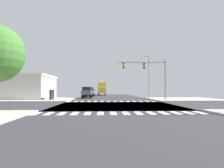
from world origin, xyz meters
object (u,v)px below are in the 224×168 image
(traffic_signal_mast, at_px, (147,70))
(sedan_leading_3, at_px, (92,92))
(bank_building, at_px, (18,87))
(box_truck_middle_1, at_px, (102,87))
(street_lamp, at_px, (148,73))
(pickup_farside_1, at_px, (89,92))
(suv_trailing_1, at_px, (87,91))

(traffic_signal_mast, xyz_separation_m, sedan_leading_3, (-10.27, 26.15, -3.74))
(bank_building, bearing_deg, box_truck_middle_1, 55.59)
(street_lamp, height_order, pickup_farside_1, street_lamp)
(traffic_signal_mast, bearing_deg, bank_building, 162.71)
(street_lamp, xyz_separation_m, suv_trailing_1, (-12.42, 1.93, -3.69))
(street_lamp, distance_m, sedan_leading_3, 21.83)
(pickup_farside_1, distance_m, sedan_leading_3, 8.65)
(bank_building, bearing_deg, suv_trailing_1, 15.45)
(bank_building, bearing_deg, sedan_leading_3, 56.63)
(sedan_leading_3, height_order, suv_trailing_1, suv_trailing_1)
(street_lamp, height_order, suv_trailing_1, street_lamp)
(street_lamp, bearing_deg, suv_trailing_1, 171.18)
(bank_building, bearing_deg, traffic_signal_mast, -17.29)
(sedan_leading_3, bearing_deg, pickup_farside_1, 90.00)
(pickup_farside_1, height_order, sedan_leading_3, pickup_farside_1)
(suv_trailing_1, bearing_deg, bank_building, 15.45)
(street_lamp, distance_m, bank_building, 25.18)
(traffic_signal_mast, relative_size, box_truck_middle_1, 1.06)
(suv_trailing_1, height_order, box_truck_middle_1, box_truck_middle_1)
(pickup_farside_1, bearing_deg, traffic_signal_mast, 120.41)
(traffic_signal_mast, distance_m, bank_building, 24.03)
(traffic_signal_mast, height_order, sedan_leading_3, traffic_signal_mast)
(suv_trailing_1, relative_size, box_truck_middle_1, 0.64)
(traffic_signal_mast, relative_size, suv_trailing_1, 1.65)
(sedan_leading_3, bearing_deg, bank_building, 56.63)
(box_truck_middle_1, bearing_deg, street_lamp, 114.01)
(pickup_farside_1, bearing_deg, suv_trailing_1, 90.00)
(traffic_signal_mast, relative_size, street_lamp, 0.89)
(traffic_signal_mast, bearing_deg, pickup_farside_1, 120.41)
(bank_building, xyz_separation_m, pickup_farside_1, (12.54, 10.39, -0.98))
(bank_building, relative_size, sedan_leading_3, 3.13)
(street_lamp, bearing_deg, sedan_leading_3, 125.36)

